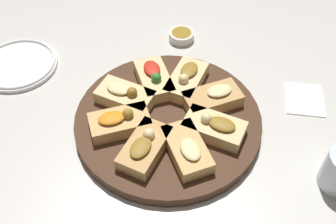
# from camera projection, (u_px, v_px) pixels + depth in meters

# --- Properties ---
(ground_plane) EXTENTS (3.00, 3.00, 0.00)m
(ground_plane) POSITION_uv_depth(u_px,v_px,m) (168.00, 124.00, 0.86)
(ground_plane) COLOR beige
(serving_board) EXTENTS (0.40, 0.40, 0.03)m
(serving_board) POSITION_uv_depth(u_px,v_px,m) (168.00, 121.00, 0.85)
(serving_board) COLOR #422819
(serving_board) RESTS_ON ground_plane
(focaccia_slice_0) EXTENTS (0.14, 0.12, 0.04)m
(focaccia_slice_0) POSITION_uv_depth(u_px,v_px,m) (187.00, 149.00, 0.76)
(focaccia_slice_0) COLOR tan
(focaccia_slice_0) RESTS_ON serving_board
(focaccia_slice_1) EXTENTS (0.09, 0.13, 0.05)m
(focaccia_slice_1) POSITION_uv_depth(u_px,v_px,m) (214.00, 127.00, 0.80)
(focaccia_slice_1) COLOR #E5C689
(focaccia_slice_1) RESTS_ON serving_board
(focaccia_slice_2) EXTENTS (0.12, 0.14, 0.04)m
(focaccia_slice_2) POSITION_uv_depth(u_px,v_px,m) (213.00, 98.00, 0.85)
(focaccia_slice_2) COLOR tan
(focaccia_slice_2) RESTS_ON serving_board
(focaccia_slice_3) EXTENTS (0.13, 0.09, 0.05)m
(focaccia_slice_3) POSITION_uv_depth(u_px,v_px,m) (186.00, 80.00, 0.89)
(focaccia_slice_3) COLOR #E5C689
(focaccia_slice_3) RESTS_ON serving_board
(focaccia_slice_4) EXTENTS (0.14, 0.12, 0.05)m
(focaccia_slice_4) POSITION_uv_depth(u_px,v_px,m) (154.00, 79.00, 0.89)
(focaccia_slice_4) COLOR #E5C689
(focaccia_slice_4) RESTS_ON serving_board
(focaccia_slice_5) EXTENTS (0.09, 0.13, 0.05)m
(focaccia_slice_5) POSITION_uv_depth(u_px,v_px,m) (125.00, 96.00, 0.86)
(focaccia_slice_5) COLOR #E5C689
(focaccia_slice_5) RESTS_ON serving_board
(focaccia_slice_6) EXTENTS (0.12, 0.14, 0.05)m
(focaccia_slice_6) POSITION_uv_depth(u_px,v_px,m) (120.00, 122.00, 0.81)
(focaccia_slice_6) COLOR tan
(focaccia_slice_6) RESTS_ON serving_board
(focaccia_slice_7) EXTENTS (0.14, 0.09, 0.05)m
(focaccia_slice_7) POSITION_uv_depth(u_px,v_px,m) (145.00, 147.00, 0.77)
(focaccia_slice_7) COLOR tan
(focaccia_slice_7) RESTS_ON serving_board
(plate_right) EXTENTS (0.19, 0.19, 0.02)m
(plate_right) POSITION_uv_depth(u_px,v_px,m) (18.00, 64.00, 0.98)
(plate_right) COLOR white
(plate_right) RESTS_ON ground_plane
(napkin_stack) EXTENTS (0.11, 0.09, 0.01)m
(napkin_stack) POSITION_uv_depth(u_px,v_px,m) (305.00, 99.00, 0.91)
(napkin_stack) COLOR white
(napkin_stack) RESTS_ON ground_plane
(dipping_bowl) EXTENTS (0.07, 0.07, 0.02)m
(dipping_bowl) POSITION_uv_depth(u_px,v_px,m) (181.00, 36.00, 1.05)
(dipping_bowl) COLOR silver
(dipping_bowl) RESTS_ON ground_plane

